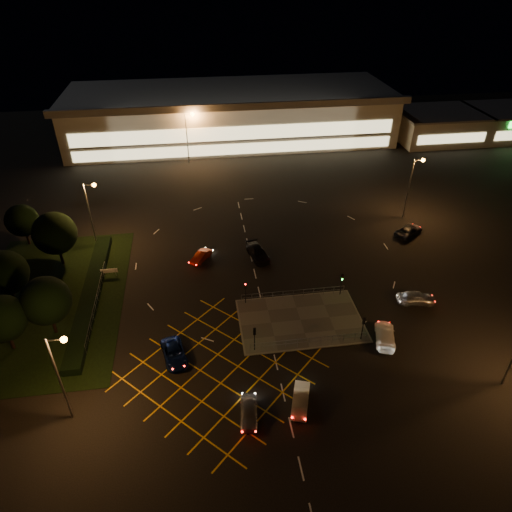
{
  "coord_description": "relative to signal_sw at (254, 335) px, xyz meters",
  "views": [
    {
      "loc": [
        -8.81,
        -41.0,
        36.28
      ],
      "look_at": [
        -1.68,
        9.26,
        2.0
      ],
      "focal_mm": 32.0,
      "sensor_mm": 36.0,
      "label": 1
    }
  ],
  "objects": [
    {
      "name": "streetlight_far_left",
      "position": [
        -5.56,
        53.99,
        4.2
      ],
      "size": [
        1.78,
        0.56,
        10.03
      ],
      "color": "slate",
      "rests_on": "ground"
    },
    {
      "name": "car_far_dkgrey",
      "position": [
        2.94,
        17.85,
        -1.61
      ],
      "size": [
        3.29,
        5.56,
        1.51
      ],
      "primitive_type": "imported",
      "rotation": [
        0.0,
        0.0,
        0.24
      ],
      "color": "black",
      "rests_on": "ground"
    },
    {
      "name": "car_queue_white",
      "position": [
        3.36,
        -7.66,
        -1.67
      ],
      "size": [
        2.71,
        4.49,
        1.4
      ],
      "primitive_type": "imported",
      "rotation": [
        0.0,
        0.0,
        5.97
      ],
      "color": "white",
      "rests_on": "ground"
    },
    {
      "name": "tree_b",
      "position": [
        -28.0,
        11.99,
        2.28
      ],
      "size": [
        5.4,
        5.4,
        7.35
      ],
      "color": "black",
      "rests_on": "ground"
    },
    {
      "name": "signal_nw",
      "position": [
        0.0,
        7.99,
        0.0
      ],
      "size": [
        0.28,
        0.3,
        3.15
      ],
      "color": "black",
      "rests_on": "pedestrian_island"
    },
    {
      "name": "signal_sw",
      "position": [
        0.0,
        0.0,
        0.0
      ],
      "size": [
        0.28,
        0.3,
        3.15
      ],
      "rotation": [
        0.0,
        0.0,
        3.14
      ],
      "color": "black",
      "rests_on": "pedestrian_island"
    },
    {
      "name": "car_near_silver",
      "position": [
        -1.69,
        -8.3,
        -1.67
      ],
      "size": [
        2.11,
        4.23,
        1.38
      ],
      "primitive_type": "imported",
      "rotation": [
        0.0,
        0.0,
        6.16
      ],
      "color": "silver",
      "rests_on": "ground"
    },
    {
      "name": "retail_unit_a",
      "position": [
        50.0,
        59.97,
        0.85
      ],
      "size": [
        18.8,
        14.8,
        6.35
      ],
      "color": "beige",
      "rests_on": "ground"
    },
    {
      "name": "ground",
      "position": [
        4.0,
        5.99,
        -2.37
      ],
      "size": [
        180.0,
        180.0,
        0.0
      ],
      "primitive_type": "plane",
      "color": "black",
      "rests_on": "ground"
    },
    {
      "name": "streetlight_ne",
      "position": [
        28.44,
        25.99,
        4.2
      ],
      "size": [
        1.78,
        0.56,
        10.03
      ],
      "color": "slate",
      "rests_on": "ground"
    },
    {
      "name": "tree_d",
      "position": [
        -30.0,
        25.99,
        1.65
      ],
      "size": [
        4.68,
        4.68,
        6.37
      ],
      "color": "black",
      "rests_on": "ground"
    },
    {
      "name": "car_left_blue",
      "position": [
        -8.59,
        0.1,
        -1.68
      ],
      "size": [
        3.28,
        5.33,
        1.38
      ],
      "primitive_type": "imported",
      "rotation": [
        0.0,
        0.0,
        0.21
      ],
      "color": "#0D1C51",
      "rests_on": "ground"
    },
    {
      "name": "hedge",
      "position": [
        -19.0,
        11.99,
        -1.87
      ],
      "size": [
        2.0,
        26.0,
        1.0
      ],
      "primitive_type": "cube",
      "color": "black",
      "rests_on": "ground"
    },
    {
      "name": "car_east_grey",
      "position": [
        26.63,
        20.77,
        -1.66
      ],
      "size": [
        5.53,
        4.86,
        1.42
      ],
      "primitive_type": "imported",
      "rotation": [
        0.0,
        0.0,
        2.18
      ],
      "color": "black",
      "rests_on": "ground"
    },
    {
      "name": "tree_e",
      "position": [
        -22.0,
        5.99,
        2.28
      ],
      "size": [
        5.4,
        5.4,
        7.35
      ],
      "color": "black",
      "rests_on": "ground"
    },
    {
      "name": "streetlight_nw",
      "position": [
        -19.56,
        23.99,
        4.2
      ],
      "size": [
        1.78,
        0.56,
        10.03
      ],
      "color": "slate",
      "rests_on": "ground"
    },
    {
      "name": "car_approach_white",
      "position": [
        14.59,
        -0.41,
        -1.64
      ],
      "size": [
        3.47,
        5.42,
        1.46
      ],
      "primitive_type": "imported",
      "rotation": [
        0.0,
        0.0,
        2.84
      ],
      "color": "white",
      "rests_on": "ground"
    },
    {
      "name": "supermarket",
      "position": [
        4.0,
        67.95,
        2.95
      ],
      "size": [
        72.0,
        26.5,
        10.5
      ],
      "color": "beige",
      "rests_on": "ground"
    },
    {
      "name": "tree_a",
      "position": [
        -26.0,
        3.99,
        1.97
      ],
      "size": [
        5.04,
        5.04,
        6.86
      ],
      "color": "black",
      "rests_on": "ground"
    },
    {
      "name": "grass_verge",
      "position": [
        -24.0,
        11.99,
        -2.33
      ],
      "size": [
        18.0,
        30.0,
        0.08
      ],
      "primitive_type": "cube",
      "color": "black",
      "rests_on": "ground"
    },
    {
      "name": "car_circ_red",
      "position": [
        -5.02,
        18.22,
        -1.74
      ],
      "size": [
        3.33,
        3.89,
        1.26
      ],
      "primitive_type": "imported",
      "rotation": [
        0.0,
        0.0,
        5.66
      ],
      "color": "maroon",
      "rests_on": "ground"
    },
    {
      "name": "streetlight_far_right",
      "position": [
        34.44,
        55.99,
        4.2
      ],
      "size": [
        1.78,
        0.56,
        10.03
      ],
      "color": "slate",
      "rests_on": "ground"
    },
    {
      "name": "signal_se",
      "position": [
        12.0,
        0.0,
        0.0
      ],
      "size": [
        0.28,
        0.3,
        3.15
      ],
      "rotation": [
        0.0,
        0.0,
        3.14
      ],
      "color": "black",
      "rests_on": "pedestrian_island"
    },
    {
      "name": "signal_ne",
      "position": [
        12.0,
        7.99,
        0.0
      ],
      "size": [
        0.28,
        0.3,
        3.15
      ],
      "color": "black",
      "rests_on": "pedestrian_island"
    },
    {
      "name": "pedestrian_island",
      "position": [
        6.0,
        3.99,
        -2.31
      ],
      "size": [
        14.0,
        9.0,
        0.12
      ],
      "primitive_type": "cube",
      "color": "#4C4944",
      "rests_on": "ground"
    },
    {
      "name": "tree_c",
      "position": [
        -24.0,
        19.99,
        2.59
      ],
      "size": [
        5.76,
        5.76,
        7.84
      ],
      "color": "black",
      "rests_on": "ground"
    },
    {
      "name": "streetlight_sw",
      "position": [
        -17.56,
        -6.01,
        4.2
      ],
      "size": [
        1.78,
        0.56,
        10.03
      ],
      "color": "slate",
      "rests_on": "ground"
    },
    {
      "name": "retail_unit_b",
      "position": [
        66.0,
        59.95,
        0.85
      ],
      "size": [
        14.8,
        14.8,
        6.35
      ],
      "color": "beige",
      "rests_on": "ground"
    },
    {
      "name": "car_right_silver",
      "position": [
        20.75,
        5.21,
        -1.58
      ],
      "size": [
        4.86,
        2.62,
        1.57
      ],
      "primitive_type": "imported",
      "rotation": [
        0.0,
        0.0,
        1.4
      ],
      "color": "#B3B5BB",
      "rests_on": "ground"
    }
  ]
}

